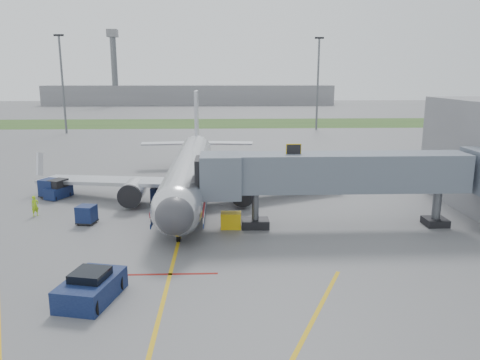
{
  "coord_description": "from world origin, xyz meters",
  "views": [
    {
      "loc": [
        3.32,
        -31.46,
        12.21
      ],
      "look_at": [
        4.89,
        8.57,
        3.2
      ],
      "focal_mm": 35.0,
      "sensor_mm": 36.0,
      "label": 1
    }
  ],
  "objects_px": {
    "baggage_tug": "(58,190)",
    "ramp_worker": "(35,206)",
    "airliner": "(190,171)",
    "belt_loader": "(161,202)",
    "pushback_tug": "(91,288)"
  },
  "relations": [
    {
      "from": "belt_loader",
      "to": "ramp_worker",
      "type": "distance_m",
      "value": 11.03
    },
    {
      "from": "airliner",
      "to": "pushback_tug",
      "type": "distance_m",
      "value": 22.91
    },
    {
      "from": "pushback_tug",
      "to": "belt_loader",
      "type": "xyz_separation_m",
      "value": [
        1.5,
        18.65,
        -0.2
      ]
    },
    {
      "from": "airliner",
      "to": "belt_loader",
      "type": "xyz_separation_m",
      "value": [
        -2.5,
        -3.82,
        -2.13
      ]
    },
    {
      "from": "baggage_tug",
      "to": "ramp_worker",
      "type": "xyz_separation_m",
      "value": [
        0.04,
        -6.17,
        0.07
      ]
    },
    {
      "from": "airliner",
      "to": "ramp_worker",
      "type": "relative_size",
      "value": 19.48
    },
    {
      "from": "baggage_tug",
      "to": "pushback_tug",
      "type": "bearing_deg",
      "value": -67.48
    },
    {
      "from": "airliner",
      "to": "baggage_tug",
      "type": "distance_m",
      "value": 13.42
    },
    {
      "from": "airliner",
      "to": "belt_loader",
      "type": "relative_size",
      "value": 8.26
    },
    {
      "from": "baggage_tug",
      "to": "belt_loader",
      "type": "height_order",
      "value": "belt_loader"
    },
    {
      "from": "pushback_tug",
      "to": "belt_loader",
      "type": "relative_size",
      "value": 1.06
    },
    {
      "from": "belt_loader",
      "to": "ramp_worker",
      "type": "relative_size",
      "value": 2.36
    },
    {
      "from": "baggage_tug",
      "to": "airliner",
      "type": "bearing_deg",
      "value": 0.26
    },
    {
      "from": "baggage_tug",
      "to": "ramp_worker",
      "type": "bearing_deg",
      "value": -89.66
    },
    {
      "from": "pushback_tug",
      "to": "belt_loader",
      "type": "bearing_deg",
      "value": 85.41
    }
  ]
}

